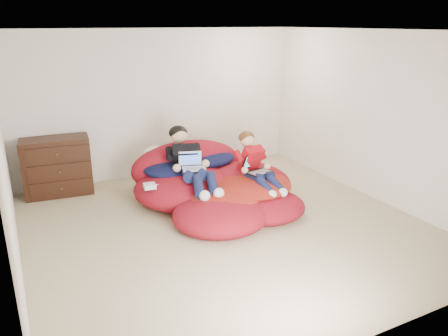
# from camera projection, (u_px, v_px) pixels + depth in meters

# --- Properties ---
(room_shell) EXTENTS (5.10, 5.10, 2.77)m
(room_shell) POSITION_uv_depth(u_px,v_px,m) (226.00, 211.00, 5.77)
(room_shell) COLOR tan
(room_shell) RESTS_ON ground
(dresser) EXTENTS (1.05, 0.62, 0.91)m
(dresser) POSITION_uv_depth(u_px,v_px,m) (57.00, 166.00, 6.80)
(dresser) COLOR #321A0E
(dresser) RESTS_ON ground
(beanbag_pile) EXTENTS (2.43, 2.45, 0.89)m
(beanbag_pile) POSITION_uv_depth(u_px,v_px,m) (215.00, 186.00, 6.55)
(beanbag_pile) COLOR #A31221
(beanbag_pile) RESTS_ON ground
(cream_pillow) EXTENTS (0.41, 0.26, 0.26)m
(cream_pillow) POSITION_uv_depth(u_px,v_px,m) (155.00, 154.00, 6.86)
(cream_pillow) COLOR beige
(cream_pillow) RESTS_ON beanbag_pile
(older_boy) EXTENTS (0.50, 1.39, 0.77)m
(older_boy) POSITION_uv_depth(u_px,v_px,m) (188.00, 159.00, 6.40)
(older_boy) COLOR black
(older_boy) RESTS_ON beanbag_pile
(younger_boy) EXTENTS (0.36, 1.07, 0.75)m
(younger_boy) POSITION_uv_depth(u_px,v_px,m) (255.00, 162.00, 6.41)
(younger_boy) COLOR red
(younger_boy) RESTS_ON beanbag_pile
(laptop_white) EXTENTS (0.38, 0.39, 0.24)m
(laptop_white) POSITION_uv_depth(u_px,v_px,m) (192.00, 164.00, 6.29)
(laptop_white) COLOR white
(laptop_white) RESTS_ON older_boy
(laptop_black) EXTENTS (0.40, 0.42, 0.25)m
(laptop_black) POSITION_uv_depth(u_px,v_px,m) (256.00, 167.00, 6.40)
(laptop_black) COLOR black
(laptop_black) RESTS_ON younger_boy
(power_adapter) EXTENTS (0.18, 0.18, 0.06)m
(power_adapter) POSITION_uv_depth(u_px,v_px,m) (150.00, 186.00, 6.08)
(power_adapter) COLOR white
(power_adapter) RESTS_ON beanbag_pile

